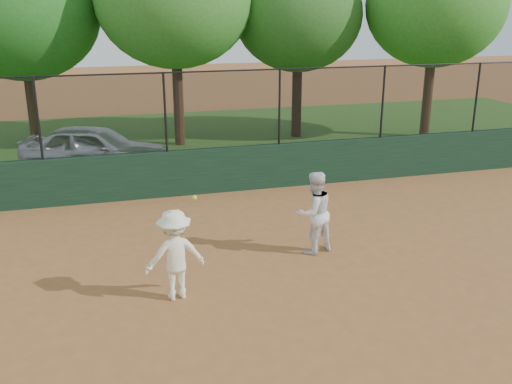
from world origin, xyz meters
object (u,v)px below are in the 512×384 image
object	(u,v)px
tree_1	(21,13)
tree_2	(174,0)
parked_car	(95,149)
tree_3	(299,15)
player_main	(175,255)
tree_4	(436,5)
player_second	(314,213)

from	to	relation	value
tree_1	tree_2	bearing A→B (deg)	-15.70
parked_car	tree_3	distance (m)	8.79
player_main	tree_4	size ratio (longest dim) A/B	0.27
tree_1	player_second	bearing A→B (deg)	-61.52
tree_1	tree_3	bearing A→B (deg)	-7.56
player_second	tree_1	distance (m)	13.46
player_main	tree_1	size ratio (longest dim) A/B	0.28
player_second	tree_2	distance (m)	10.86
player_second	player_main	distance (m)	3.14
tree_4	parked_car	bearing A→B (deg)	-171.73
tree_2	tree_3	size ratio (longest dim) A/B	1.12
player_second	tree_4	xyz separation A→B (m)	(7.87, 8.79, 3.91)
parked_car	player_second	distance (m)	8.18
player_main	tree_3	bearing A→B (deg)	61.51
tree_2	tree_4	size ratio (longest dim) A/B	1.03
player_second	player_main	bearing A→B (deg)	5.04
tree_3	tree_4	world-z (taller)	tree_4
player_second	tree_2	size ratio (longest dim) A/B	0.23
parked_car	tree_1	distance (m)	6.10
parked_car	player_second	xyz separation A→B (m)	(4.15, -7.05, 0.12)
tree_2	player_second	bearing A→B (deg)	-82.99
player_second	tree_2	xyz separation A→B (m)	(-1.23, 10.00, 4.07)
parked_car	tree_4	size ratio (longest dim) A/B	0.61
player_second	tree_2	bearing A→B (deg)	-99.43
parked_car	player_second	world-z (taller)	player_second
tree_1	tree_3	xyz separation A→B (m)	(9.38, -1.25, -0.09)
tree_1	parked_car	bearing A→B (deg)	-65.00
player_second	player_main	world-z (taller)	player_main
tree_2	tree_3	xyz separation A→B (m)	(4.44, 0.15, -0.51)
parked_car	player_second	bearing A→B (deg)	-130.22
parked_car	tree_1	xyz separation A→B (m)	(-2.02, 4.34, 3.77)
tree_3	tree_4	bearing A→B (deg)	-16.14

